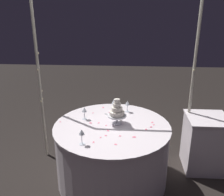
# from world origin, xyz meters

# --- Properties ---
(ground_plane) EXTENTS (12.00, 12.00, 0.00)m
(ground_plane) POSITION_xyz_m (0.00, 0.00, 0.00)
(ground_plane) COLOR black
(decorative_arch) EXTENTS (1.97, 0.06, 2.17)m
(decorative_arch) POSITION_xyz_m (-0.00, 0.46, 1.41)
(decorative_arch) COLOR #B7B29E
(decorative_arch) RESTS_ON ground
(main_table) EXTENTS (1.33, 1.33, 0.73)m
(main_table) POSITION_xyz_m (0.00, 0.00, 0.36)
(main_table) COLOR white
(main_table) RESTS_ON ground
(side_table) EXTENTS (0.50, 0.50, 0.72)m
(side_table) POSITION_xyz_m (1.16, 0.32, 0.36)
(side_table) COLOR white
(side_table) RESTS_ON ground
(tiered_cake) EXTENTS (0.22, 0.22, 0.30)m
(tiered_cake) POSITION_xyz_m (0.05, 0.06, 0.88)
(tiered_cake) COLOR silver
(tiered_cake) RESTS_ON main_table
(wine_glass_0) EXTENTS (0.06, 0.06, 0.15)m
(wine_glass_0) POSITION_xyz_m (-0.34, 0.15, 0.84)
(wine_glass_0) COLOR silver
(wine_glass_0) RESTS_ON main_table
(wine_glass_1) EXTENTS (0.06, 0.06, 0.15)m
(wine_glass_1) POSITION_xyz_m (0.17, 0.41, 0.84)
(wine_glass_1) COLOR silver
(wine_glass_1) RESTS_ON main_table
(wine_glass_2) EXTENTS (0.06, 0.06, 0.16)m
(wine_glass_2) POSITION_xyz_m (-0.27, -0.42, 0.85)
(wine_glass_2) COLOR silver
(wine_glass_2) RESTS_ON main_table
(wine_glass_3) EXTENTS (0.06, 0.06, 0.18)m
(wine_glass_3) POSITION_xyz_m (0.00, 0.41, 0.86)
(wine_glass_3) COLOR silver
(wine_glass_3) RESTS_ON main_table
(cake_knife) EXTENTS (0.23, 0.22, 0.01)m
(cake_knife) POSITION_xyz_m (0.01, 0.21, 0.73)
(cake_knife) COLOR silver
(cake_knife) RESTS_ON main_table
(rose_petal_0) EXTENTS (0.02, 0.03, 0.00)m
(rose_petal_0) POSITION_xyz_m (-0.16, -0.38, 0.73)
(rose_petal_0) COLOR #EA6B84
(rose_petal_0) RESTS_ON main_table
(rose_petal_1) EXTENTS (0.03, 0.02, 0.00)m
(rose_petal_1) POSITION_xyz_m (0.47, 0.05, 0.73)
(rose_petal_1) COLOR #EA6B84
(rose_petal_1) RESTS_ON main_table
(rose_petal_2) EXTENTS (0.05, 0.05, 0.00)m
(rose_petal_2) POSITION_xyz_m (-0.25, 0.05, 0.73)
(rose_petal_2) COLOR #EA6B84
(rose_petal_2) RESTS_ON main_table
(rose_petal_3) EXTENTS (0.03, 0.03, 0.00)m
(rose_petal_3) POSITION_xyz_m (-0.10, -0.28, 0.73)
(rose_petal_3) COLOR #EA6B84
(rose_petal_3) RESTS_ON main_table
(rose_petal_4) EXTENTS (0.03, 0.03, 0.00)m
(rose_petal_4) POSITION_xyz_m (0.26, -0.25, 0.73)
(rose_petal_4) COLOR #EA6B84
(rose_petal_4) RESTS_ON main_table
(rose_petal_5) EXTENTS (0.04, 0.04, 0.00)m
(rose_petal_5) POSITION_xyz_m (0.24, -0.24, 0.73)
(rose_petal_5) COLOR #EA6B84
(rose_petal_5) RESTS_ON main_table
(rose_petal_6) EXTENTS (0.04, 0.05, 0.00)m
(rose_petal_6) POSITION_xyz_m (-0.04, -0.12, 0.73)
(rose_petal_6) COLOR #EA6B84
(rose_petal_6) RESTS_ON main_table
(rose_petal_7) EXTENTS (0.03, 0.03, 0.00)m
(rose_petal_7) POSITION_xyz_m (-0.07, 0.00, 0.73)
(rose_petal_7) COLOR #EA6B84
(rose_petal_7) RESTS_ON main_table
(rose_petal_8) EXTENTS (0.04, 0.04, 0.00)m
(rose_petal_8) POSITION_xyz_m (-0.05, -0.23, 0.73)
(rose_petal_8) COLOR #EA6B84
(rose_petal_8) RESTS_ON main_table
(rose_petal_9) EXTENTS (0.03, 0.02, 0.00)m
(rose_petal_9) POSITION_xyz_m (0.10, -0.23, 0.73)
(rose_petal_9) COLOR #EA6B84
(rose_petal_9) RESTS_ON main_table
(rose_petal_10) EXTENTS (0.03, 0.03, 0.00)m
(rose_petal_10) POSITION_xyz_m (-0.05, 0.36, 0.73)
(rose_petal_10) COLOR #EA6B84
(rose_petal_10) RESTS_ON main_table
(rose_petal_11) EXTENTS (0.03, 0.04, 0.00)m
(rose_petal_11) POSITION_xyz_m (0.38, -0.07, 0.73)
(rose_petal_11) COLOR #EA6B84
(rose_petal_11) RESTS_ON main_table
(rose_petal_12) EXTENTS (0.03, 0.03, 0.00)m
(rose_petal_12) POSITION_xyz_m (-0.26, 0.33, 0.73)
(rose_petal_12) COLOR #EA6B84
(rose_petal_12) RESTS_ON main_table
(rose_petal_13) EXTENTS (0.03, 0.02, 0.00)m
(rose_petal_13) POSITION_xyz_m (-0.61, 0.05, 0.73)
(rose_petal_13) COLOR #EA6B84
(rose_petal_13) RESTS_ON main_table
(rose_petal_14) EXTENTS (0.04, 0.04, 0.00)m
(rose_petal_14) POSITION_xyz_m (0.44, -0.01, 0.73)
(rose_petal_14) COLOR #EA6B84
(rose_petal_14) RESTS_ON main_table
(rose_petal_15) EXTENTS (0.04, 0.03, 0.00)m
(rose_petal_15) POSITION_xyz_m (0.06, -0.40, 0.73)
(rose_petal_15) COLOR #EA6B84
(rose_petal_15) RESTS_ON main_table
(rose_petal_16) EXTENTS (0.04, 0.04, 0.00)m
(rose_petal_16) POSITION_xyz_m (0.46, 0.11, 0.73)
(rose_petal_16) COLOR #EA6B84
(rose_petal_16) RESTS_ON main_table
(rose_petal_17) EXTENTS (0.04, 0.04, 0.00)m
(rose_petal_17) POSITION_xyz_m (-0.16, 0.06, 0.73)
(rose_petal_17) COLOR #EA6B84
(rose_petal_17) RESTS_ON main_table
(rose_petal_18) EXTENTS (0.04, 0.05, 0.00)m
(rose_petal_18) POSITION_xyz_m (-0.15, 0.52, 0.73)
(rose_petal_18) COLOR #EA6B84
(rose_petal_18) RESTS_ON main_table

